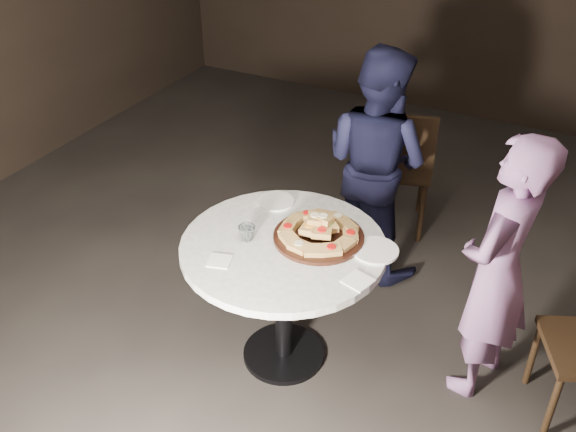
{
  "coord_description": "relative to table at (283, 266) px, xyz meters",
  "views": [
    {
      "loc": [
        1.07,
        -2.36,
        2.57
      ],
      "look_at": [
        -0.1,
        -0.07,
        0.89
      ],
      "focal_mm": 40.0,
      "sensor_mm": 36.0,
      "label": 1
    }
  ],
  "objects": [
    {
      "name": "focaccia_pile",
      "position": [
        0.13,
        0.12,
        0.19
      ],
      "size": [
        0.39,
        0.4,
        0.11
      ],
      "rotation": [
        0.0,
        0.0,
        0.29
      ],
      "color": "#A97F41",
      "rests_on": "serving_board"
    },
    {
      "name": "diner_teal",
      "position": [
        0.97,
        0.32,
        0.09
      ],
      "size": [
        0.44,
        0.58,
        1.42
      ],
      "primitive_type": "imported",
      "rotation": [
        0.0,
        0.0,
        -1.79
      ],
      "color": "slate",
      "rests_on": "ground"
    },
    {
      "name": "diner_navy",
      "position": [
        0.09,
        1.03,
        0.11
      ],
      "size": [
        0.84,
        0.73,
        1.45
      ],
      "primitive_type": "imported",
      "rotation": [
        0.0,
        0.0,
        2.84
      ],
      "color": "black",
      "rests_on": "ground"
    },
    {
      "name": "plate_left",
      "position": [
        -0.21,
        0.32,
        0.15
      ],
      "size": [
        0.23,
        0.23,
        0.01
      ],
      "primitive_type": "cylinder",
      "rotation": [
        0.0,
        0.0,
        -0.15
      ],
      "color": "white",
      "rests_on": "table"
    },
    {
      "name": "serving_board",
      "position": [
        0.14,
        0.12,
        0.15
      ],
      "size": [
        0.51,
        0.51,
        0.02
      ],
      "primitive_type": "cylinder",
      "rotation": [
        0.0,
        0.0,
        -0.16
      ],
      "color": "black",
      "rests_on": "table"
    },
    {
      "name": "plate_right",
      "position": [
        0.42,
        0.14,
        0.15
      ],
      "size": [
        0.23,
        0.23,
        0.01
      ],
      "primitive_type": "cylinder",
      "rotation": [
        0.0,
        0.0,
        -0.05
      ],
      "color": "white",
      "rests_on": "table"
    },
    {
      "name": "table",
      "position": [
        0.0,
        0.0,
        0.0
      ],
      "size": [
        1.22,
        1.22,
        0.76
      ],
      "rotation": [
        0.0,
        0.0,
        -0.23
      ],
      "color": "black",
      "rests_on": "ground"
    },
    {
      "name": "napkin_near",
      "position": [
        -0.2,
        -0.26,
        0.14
      ],
      "size": [
        0.13,
        0.13,
        0.01
      ],
      "primitive_type": "cube",
      "rotation": [
        0.0,
        0.0,
        0.28
      ],
      "color": "white",
      "rests_on": "table"
    },
    {
      "name": "water_glass",
      "position": [
        -0.17,
        -0.05,
        0.18
      ],
      "size": [
        0.1,
        0.1,
        0.08
      ],
      "primitive_type": "imported",
      "rotation": [
        0.0,
        0.0,
        0.22
      ],
      "color": "silver",
      "rests_on": "table"
    },
    {
      "name": "floor",
      "position": [
        0.1,
        0.12,
        -0.62
      ],
      "size": [
        7.0,
        7.0,
        0.0
      ],
      "primitive_type": "plane",
      "color": "black",
      "rests_on": "ground"
    },
    {
      "name": "chair_far",
      "position": [
        0.12,
        1.42,
        -0.08
      ],
      "size": [
        0.55,
        0.56,
        0.93
      ],
      "rotation": [
        0.0,
        0.0,
        3.44
      ],
      "color": "black",
      "rests_on": "ground"
    },
    {
      "name": "napkin_far",
      "position": [
        0.43,
        -0.11,
        0.14
      ],
      "size": [
        0.15,
        0.15,
        0.01
      ],
      "primitive_type": "cube",
      "rotation": [
        0.0,
        0.0,
        -0.28
      ],
      "color": "white",
      "rests_on": "table"
    }
  ]
}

